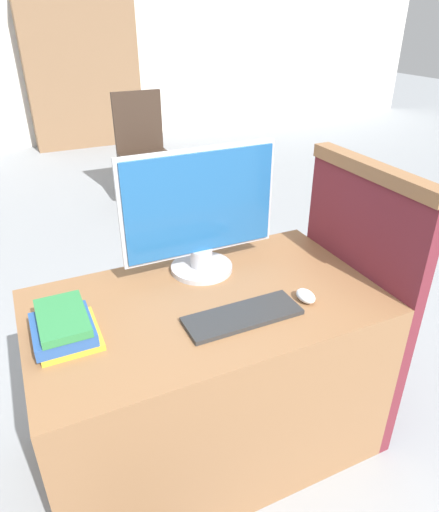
{
  "coord_description": "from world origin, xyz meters",
  "views": [
    {
      "loc": [
        -0.52,
        -0.87,
        1.62
      ],
      "look_at": [
        0.03,
        0.32,
        0.91
      ],
      "focal_mm": 32.0,
      "sensor_mm": 36.0,
      "label": 1
    }
  ],
  "objects_px": {
    "monitor": "(200,214)",
    "book_stack": "(64,328)",
    "far_chair": "(143,145)",
    "mouse": "(306,296)",
    "keyboard": "(243,316)"
  },
  "relations": [
    {
      "from": "monitor",
      "to": "book_stack",
      "type": "relative_size",
      "value": 2.54
    },
    {
      "from": "monitor",
      "to": "book_stack",
      "type": "height_order",
      "value": "monitor"
    },
    {
      "from": "monitor",
      "to": "book_stack",
      "type": "distance_m",
      "value": 0.62
    },
    {
      "from": "far_chair",
      "to": "mouse",
      "type": "bearing_deg",
      "value": -105.07
    },
    {
      "from": "monitor",
      "to": "keyboard",
      "type": "bearing_deg",
      "value": -90.1
    },
    {
      "from": "mouse",
      "to": "book_stack",
      "type": "distance_m",
      "value": 0.81
    },
    {
      "from": "keyboard",
      "to": "mouse",
      "type": "xyz_separation_m",
      "value": [
        0.25,
        -0.0,
        0.01
      ]
    },
    {
      "from": "keyboard",
      "to": "book_stack",
      "type": "height_order",
      "value": "book_stack"
    },
    {
      "from": "book_stack",
      "to": "far_chair",
      "type": "height_order",
      "value": "far_chair"
    },
    {
      "from": "monitor",
      "to": "far_chair",
      "type": "xyz_separation_m",
      "value": [
        0.51,
        2.56,
        -0.42
      ]
    },
    {
      "from": "mouse",
      "to": "far_chair",
      "type": "bearing_deg",
      "value": 84.71
    },
    {
      "from": "monitor",
      "to": "far_chair",
      "type": "relative_size",
      "value": 0.61
    },
    {
      "from": "far_chair",
      "to": "book_stack",
      "type": "bearing_deg",
      "value": -120.76
    },
    {
      "from": "mouse",
      "to": "far_chair",
      "type": "height_order",
      "value": "far_chair"
    },
    {
      "from": "keyboard",
      "to": "book_stack",
      "type": "bearing_deg",
      "value": 166.02
    }
  ]
}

